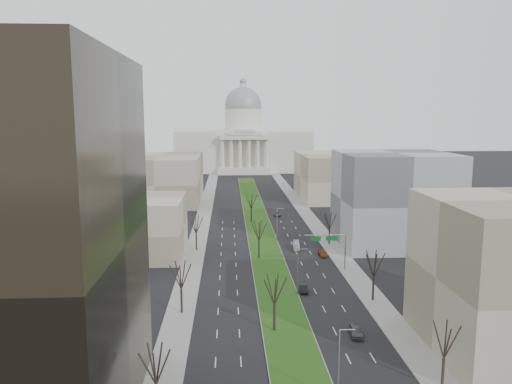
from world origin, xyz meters
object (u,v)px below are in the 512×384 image
object	(u,v)px
car_grey_far	(277,214)
box_van	(296,245)
car_black	(303,289)
car_red	(323,253)
car_grey_near	(356,331)

from	to	relation	value
car_grey_far	box_van	distance (m)	41.59
car_black	car_red	xyz separation A→B (m)	(8.30, 24.09, -0.02)
car_grey_near	car_red	distance (m)	43.65
car_grey_near	car_black	xyz separation A→B (m)	(-5.17, 19.44, -0.11)
car_grey_near	car_red	xyz separation A→B (m)	(3.13, 43.53, -0.13)
car_red	car_grey_far	distance (m)	48.95
car_red	car_black	bearing A→B (deg)	-109.57
car_grey_near	car_red	world-z (taller)	car_grey_near
car_grey_far	box_van	bearing A→B (deg)	-84.87
car_grey_near	car_red	bearing A→B (deg)	89.95
car_grey_far	box_van	xyz separation A→B (m)	(0.81, -41.58, 0.27)
car_red	box_van	bearing A→B (deg)	127.66
car_grey_near	box_van	world-z (taller)	box_van
car_red	box_van	distance (m)	8.86
car_grey_near	car_grey_far	size ratio (longest dim) A/B	1.00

